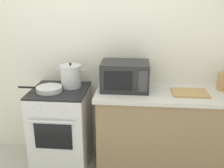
# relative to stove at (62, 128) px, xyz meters

# --- Properties ---
(back_wall) EXTENTS (4.40, 0.10, 2.50)m
(back_wall) POSITION_rel_stove_xyz_m (0.65, 0.37, 0.79)
(back_wall) COLOR silver
(back_wall) RESTS_ON ground_plane
(lower_cabinet_right) EXTENTS (1.64, 0.56, 0.88)m
(lower_cabinet_right) POSITION_rel_stove_xyz_m (1.25, 0.02, -0.02)
(lower_cabinet_right) COLOR #8C7051
(lower_cabinet_right) RESTS_ON ground_plane
(countertop_right) EXTENTS (1.70, 0.60, 0.04)m
(countertop_right) POSITION_rel_stove_xyz_m (1.25, 0.02, 0.44)
(countertop_right) COLOR beige
(countertop_right) RESTS_ON lower_cabinet_right
(stove) EXTENTS (0.60, 0.64, 0.92)m
(stove) POSITION_rel_stove_xyz_m (0.00, 0.00, 0.00)
(stove) COLOR silver
(stove) RESTS_ON ground_plane
(stock_pot) EXTENTS (0.31, 0.23, 0.27)m
(stock_pot) POSITION_rel_stove_xyz_m (0.11, 0.11, 0.58)
(stock_pot) COLOR silver
(stock_pot) RESTS_ON stove
(frying_pan) EXTENTS (0.47, 0.27, 0.05)m
(frying_pan) POSITION_rel_stove_xyz_m (-0.09, -0.06, 0.48)
(frying_pan) COLOR silver
(frying_pan) RESTS_ON stove
(microwave) EXTENTS (0.50, 0.37, 0.30)m
(microwave) POSITION_rel_stove_xyz_m (0.70, 0.08, 0.61)
(microwave) COLOR #232326
(microwave) RESTS_ON countertop_right
(cutting_board) EXTENTS (0.36, 0.26, 0.02)m
(cutting_board) POSITION_rel_stove_xyz_m (1.38, 0.00, 0.47)
(cutting_board) COLOR tan
(cutting_board) RESTS_ON countertop_right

